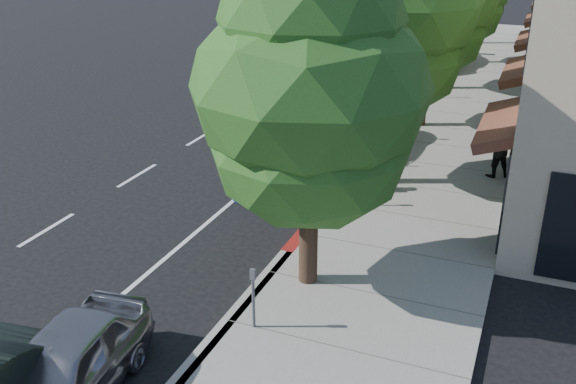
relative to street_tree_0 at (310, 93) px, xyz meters
The scene contains 14 objects.
ground 4.79m from the street_tree_0, 114.23° to the left, with size 120.00×120.00×0.00m, color black.
sidewalk 10.93m from the street_tree_0, 82.03° to the left, with size 4.60×56.00×0.15m, color gray.
curb 10.88m from the street_tree_0, 95.14° to the left, with size 0.30×56.00×0.15m, color #9E998E.
curb_red_segment 5.22m from the street_tree_0, 106.70° to the left, with size 0.32×4.00×0.15m, color maroon.
street_tree_0 is the anchor object (origin of this frame).
street_tree_1 6.07m from the street_tree_0, 90.00° to the left, with size 5.00×5.00×8.35m.
cyclist 6.14m from the street_tree_0, 99.59° to the left, with size 0.58×0.38×1.58m, color silver.
bicycle 5.64m from the street_tree_0, 130.21° to the left, with size 0.62×1.79×0.94m, color #153695.
silver_suv 8.49m from the street_tree_0, 106.29° to the left, with size 3.08×6.68×1.86m, color #9D9DA1.
dark_sedan 15.52m from the street_tree_0, 101.84° to the left, with size 1.51×4.34×1.43m, color black.
white_pickup 23.29m from the street_tree_0, 93.48° to the left, with size 2.42×5.96×1.73m, color silver.
dark_suv_far 24.62m from the street_tree_0, 96.02° to the left, with size 2.11×5.25×1.79m, color black.
near_car_a 6.52m from the street_tree_0, 115.91° to the right, with size 1.57×3.91×1.33m, color #9E9EA3.
pedestrian 8.91m from the street_tree_0, 68.06° to the left, with size 0.84×0.66×1.73m, color black.
Camera 1 is at (4.99, -13.22, 7.38)m, focal length 40.00 mm.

